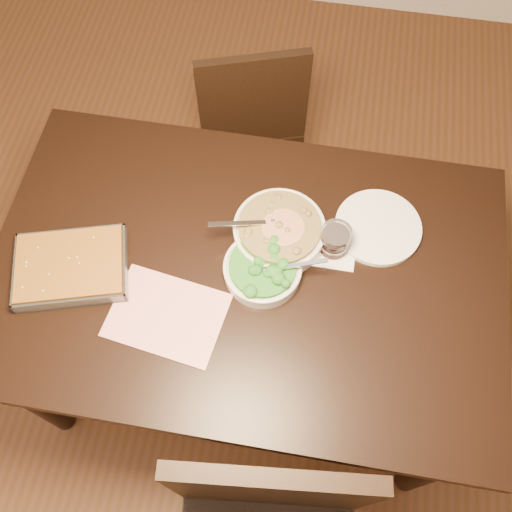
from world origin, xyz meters
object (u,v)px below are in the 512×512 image
table (247,284)px  baking_dish (71,267)px  wine_tumbler (335,240)px  dinner_plate (378,227)px  chair_far (250,110)px  stew_bowl (279,231)px  broccoli_bowl (263,269)px

table → baking_dish: size_ratio=4.09×
table → wine_tumbler: (0.22, 0.10, 0.15)m
dinner_plate → chair_far: (-0.47, 0.61, -0.30)m
stew_bowl → wine_tumbler: bearing=-4.4°
table → dinner_plate: bearing=28.6°
broccoli_bowl → baking_dish: (-0.50, -0.08, -0.00)m
broccoli_bowl → baking_dish: broccoli_bowl is taller
wine_tumbler → dinner_plate: wine_tumbler is taller
broccoli_bowl → chair_far: 0.88m
stew_bowl → dinner_plate: 0.28m
baking_dish → broccoli_bowl: bearing=-7.2°
baking_dish → chair_far: chair_far is taller
table → chair_far: chair_far is taller
wine_tumbler → chair_far: bearing=117.2°
table → dinner_plate: dinner_plate is taller
broccoli_bowl → wine_tumbler: bearing=31.1°
table → chair_far: 0.83m
baking_dish → chair_far: 0.99m
stew_bowl → dinner_plate: bearing=15.1°
broccoli_bowl → baking_dish: bearing=-171.1°
broccoli_bowl → stew_bowl: bearing=77.4°
wine_tumbler → dinner_plate: bearing=35.5°
broccoli_bowl → table: bearing=173.7°
table → baking_dish: baking_dish is taller
wine_tumbler → broccoli_bowl: bearing=-148.9°
broccoli_bowl → baking_dish: size_ratio=0.69×
broccoli_bowl → dinner_plate: broccoli_bowl is taller
broccoli_bowl → chair_far: (-0.18, 0.80, -0.32)m
wine_tumbler → table: bearing=-155.5°
stew_bowl → baking_dish: (-0.53, -0.20, -0.01)m
dinner_plate → table: bearing=-151.4°
broccoli_bowl → wine_tumbler: wine_tumbler is taller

